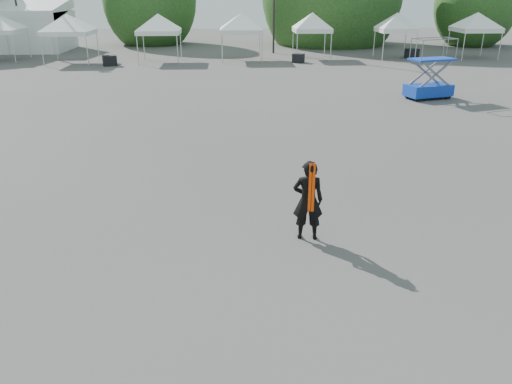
{
  "coord_description": "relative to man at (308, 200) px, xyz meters",
  "views": [
    {
      "loc": [
        -0.76,
        -10.54,
        4.94
      ],
      "look_at": [
        -0.27,
        -1.62,
        1.3
      ],
      "focal_mm": 35.0,
      "sensor_mm": 36.0,
      "label": 1
    }
  ],
  "objects": [
    {
      "name": "ground",
      "position": [
        -0.84,
        1.09,
        -0.87
      ],
      "size": [
        120.0,
        120.0,
        0.0
      ],
      "primitive_type": "plane",
      "color": "#474442",
      "rests_on": "ground"
    },
    {
      "name": "tree_mid_w",
      "position": [
        -8.84,
        41.09,
        3.06
      ],
      "size": [
        4.16,
        4.16,
        6.33
      ],
      "color": "#382314",
      "rests_on": "ground"
    },
    {
      "name": "tree_far_e",
      "position": [
        21.16,
        38.09,
        2.75
      ],
      "size": [
        3.84,
        3.84,
        5.84
      ],
      "color": "#382314",
      "rests_on": "ground"
    },
    {
      "name": "tent_c",
      "position": [
        -12.84,
        28.18,
        2.19
      ],
      "size": [
        4.61,
        4.61,
        3.88
      ],
      "color": "silver",
      "rests_on": "ground"
    },
    {
      "name": "tent_d",
      "position": [
        -6.52,
        28.31,
        2.19
      ],
      "size": [
        4.2,
        4.2,
        3.88
      ],
      "color": "silver",
      "rests_on": "ground"
    },
    {
      "name": "tent_e",
      "position": [
        -0.59,
        28.89,
        2.19
      ],
      "size": [
        4.34,
        4.34,
        3.88
      ],
      "color": "silver",
      "rests_on": "ground"
    },
    {
      "name": "tent_f",
      "position": [
        4.72,
        29.4,
        2.18
      ],
      "size": [
        3.83,
        3.83,
        3.88
      ],
      "color": "silver",
      "rests_on": "ground"
    },
    {
      "name": "tent_g",
      "position": [
        11.02,
        29.1,
        2.18
      ],
      "size": [
        3.76,
        3.76,
        3.88
      ],
      "color": "silver",
      "rests_on": "ground"
    },
    {
      "name": "tent_h",
      "position": [
        17.15,
        29.13,
        2.19
      ],
      "size": [
        4.21,
        4.21,
        3.88
      ],
      "color": "silver",
      "rests_on": "ground"
    },
    {
      "name": "man",
      "position": [
        0.0,
        0.0,
        0.0
      ],
      "size": [
        0.67,
        0.47,
        1.74
      ],
      "rotation": [
        0.0,
        0.0,
        3.05
      ],
      "color": "black",
      "rests_on": "ground"
    },
    {
      "name": "scissor_lift",
      "position": [
        8.03,
        14.22,
        0.55
      ],
      "size": [
        2.4,
        1.66,
        2.82
      ],
      "rotation": [
        0.0,
        0.0,
        0.29
      ],
      "color": "#0C2CA8",
      "rests_on": "ground"
    },
    {
      "name": "crate_west",
      "position": [
        -9.79,
        26.39,
        -0.52
      ],
      "size": [
        1.09,
        0.97,
        0.7
      ],
      "primitive_type": "cube",
      "rotation": [
        0.0,
        0.0,
        0.37
      ],
      "color": "black",
      "rests_on": "ground"
    },
    {
      "name": "crate_mid",
      "position": [
        3.46,
        27.26,
        -0.56
      ],
      "size": [
        0.97,
        0.88,
        0.62
      ],
      "primitive_type": "cube",
      "rotation": [
        0.0,
        0.0,
        -0.4
      ],
      "color": "black",
      "rests_on": "ground"
    },
    {
      "name": "crate_east",
      "position": [
        12.49,
        29.24,
        -0.52
      ],
      "size": [
        1.02,
        0.85,
        0.71
      ],
      "primitive_type": "cube",
      "rotation": [
        0.0,
        0.0,
        0.17
      ],
      "color": "black",
      "rests_on": "ground"
    }
  ]
}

